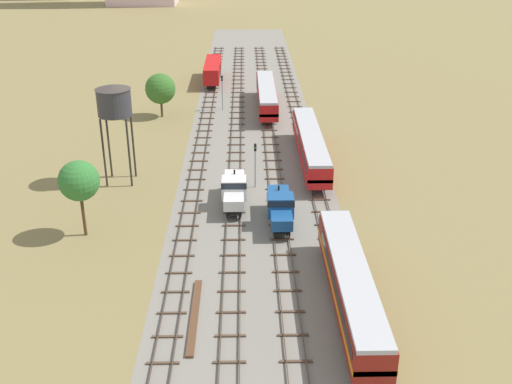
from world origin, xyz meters
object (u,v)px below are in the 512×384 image
shunter_loco_centre_left_near (280,206)px  freight_boxcar_far_left_farther (213,69)px  diesel_railcar_centre_nearest (351,284)px  shunter_loco_left_mid (234,188)px  signal_post_near (222,88)px  signal_post_nearest (255,160)px  diesel_railcar_centre_left_far (267,94)px  passenger_coach_centre_midfar (310,144)px  water_tower (114,102)px

shunter_loco_centre_left_near → freight_boxcar_far_left_farther: size_ratio=0.60×
diesel_railcar_centre_nearest → freight_boxcar_far_left_farther: 74.77m
shunter_loco_left_mid → signal_post_near: size_ratio=1.46×
signal_post_nearest → signal_post_near: 31.31m
shunter_loco_left_mid → signal_post_near: (-2.40, 35.68, 1.64)m
diesel_railcar_centre_left_far → shunter_loco_left_mid: bearing=-97.7°
passenger_coach_centre_midfar → diesel_railcar_centre_nearest: bearing=-90.0°
passenger_coach_centre_midfar → water_tower: (-23.28, -5.39, 7.28)m
freight_boxcar_far_left_farther → signal_post_near: 18.09m
shunter_loco_left_mid → signal_post_nearest: 5.52m
shunter_loco_centre_left_near → diesel_railcar_centre_nearest: bearing=-72.6°
diesel_railcar_centre_left_far → signal_post_near: 7.28m
passenger_coach_centre_midfar → signal_post_nearest: (-7.20, -7.52, 0.90)m
shunter_loco_centre_left_near → water_tower: bearing=148.5°
diesel_railcar_centre_nearest → diesel_railcar_centre_left_far: same height
signal_post_near → diesel_railcar_centre_left_far: bearing=-1.2°
signal_post_near → shunter_loco_centre_left_near: bearing=-79.8°
diesel_railcar_centre_nearest → signal_post_near: signal_post_near is taller
signal_post_near → diesel_railcar_centre_nearest: bearing=-77.8°
passenger_coach_centre_midfar → freight_boxcar_far_left_farther: bearing=109.2°
passenger_coach_centre_midfar → diesel_railcar_centre_left_far: 23.75m
diesel_railcar_centre_nearest → signal_post_near: bearing=102.2°
passenger_coach_centre_midfar → diesel_railcar_centre_left_far: same height
shunter_loco_centre_left_near → signal_post_near: signal_post_near is taller
diesel_railcar_centre_nearest → diesel_railcar_centre_left_far: (-4.80, 55.33, 0.00)m
diesel_railcar_centre_nearest → diesel_railcar_centre_left_far: size_ratio=1.00×
shunter_loco_centre_left_near → freight_boxcar_far_left_farther: bearing=99.4°
water_tower → passenger_coach_centre_midfar: bearing=13.0°
diesel_railcar_centre_nearest → freight_boxcar_far_left_farther: diesel_railcar_centre_nearest is taller
diesel_railcar_centre_nearest → passenger_coach_centre_midfar: 32.07m
diesel_railcar_centre_left_far → shunter_loco_centre_left_near: bearing=-90.0°
diesel_railcar_centre_nearest → signal_post_nearest: 25.60m
signal_post_nearest → signal_post_near: bearing=98.8°
signal_post_nearest → diesel_railcar_centre_nearest: bearing=-73.7°
shunter_loco_left_mid → diesel_railcar_centre_left_far: diesel_railcar_centre_left_far is taller
shunter_loco_centre_left_near → signal_post_near: (-7.20, 40.14, 1.64)m
shunter_loco_centre_left_near → shunter_loco_left_mid: bearing=137.1°
shunter_loco_left_mid → freight_boxcar_far_left_farther: bearing=95.1°
freight_boxcar_far_left_farther → water_tower: (-8.89, -46.69, 7.44)m
diesel_railcar_centre_left_far → signal_post_nearest: signal_post_nearest is taller
water_tower → signal_post_nearest: (16.08, -2.13, -6.38)m
shunter_loco_centre_left_near → diesel_railcar_centre_left_far: diesel_railcar_centre_left_far is taller
shunter_loco_left_mid → diesel_railcar_centre_nearest: bearing=-64.1°
diesel_railcar_centre_nearest → shunter_loco_left_mid: (-9.60, 19.80, -0.59)m
diesel_railcar_centre_left_far → signal_post_nearest: 30.89m
shunter_loco_centre_left_near → signal_post_nearest: signal_post_nearest is taller
diesel_railcar_centre_left_far → water_tower: size_ratio=1.73×
shunter_loco_left_mid → freight_boxcar_far_left_farther: size_ratio=0.60×
passenger_coach_centre_midfar → signal_post_nearest: 10.45m
shunter_loco_left_mid → signal_post_near: 35.80m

